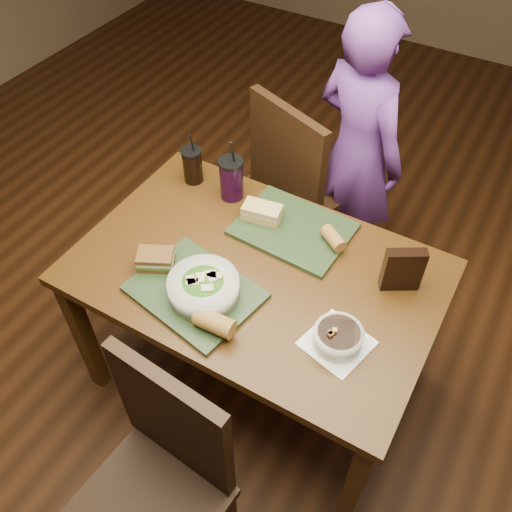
# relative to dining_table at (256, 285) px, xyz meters

# --- Properties ---
(ground) EXTENTS (6.00, 6.00, 0.00)m
(ground) POSITION_rel_dining_table_xyz_m (0.00, 0.00, -0.66)
(ground) COLOR #381C0B
(ground) RESTS_ON ground
(dining_table) EXTENTS (1.30, 0.85, 0.75)m
(dining_table) POSITION_rel_dining_table_xyz_m (0.00, 0.00, 0.00)
(dining_table) COLOR #46280E
(dining_table) RESTS_ON ground
(chair_near) EXTENTS (0.45, 0.45, 0.96)m
(chair_near) POSITION_rel_dining_table_xyz_m (0.07, -0.71, -0.12)
(chair_near) COLOR black
(chair_near) RESTS_ON ground
(chair_far) EXTENTS (0.58, 0.59, 1.03)m
(chair_far) POSITION_rel_dining_table_xyz_m (-0.19, 0.69, -0.09)
(chair_far) COLOR black
(chair_far) RESTS_ON ground
(diner) EXTENTS (0.59, 0.49, 1.38)m
(diner) POSITION_rel_dining_table_xyz_m (0.02, 0.89, 0.03)
(diner) COLOR #6F3694
(diner) RESTS_ON ground
(tray_near) EXTENTS (0.47, 0.39, 0.02)m
(tray_near) POSITION_rel_dining_table_xyz_m (-0.13, -0.20, 0.10)
(tray_near) COLOR #25361C
(tray_near) RESTS_ON dining_table
(tray_far) EXTENTS (0.43, 0.34, 0.02)m
(tray_far) POSITION_rel_dining_table_xyz_m (0.02, 0.24, 0.10)
(tray_far) COLOR #25361C
(tray_far) RESTS_ON dining_table
(salad_bowl) EXTENTS (0.24, 0.24, 0.08)m
(salad_bowl) POSITION_rel_dining_table_xyz_m (-0.09, -0.20, 0.15)
(salad_bowl) COLOR silver
(salad_bowl) RESTS_ON tray_near
(soup_bowl) EXTENTS (0.23, 0.23, 0.08)m
(soup_bowl) POSITION_rel_dining_table_xyz_m (0.38, -0.14, 0.13)
(soup_bowl) COLOR white
(soup_bowl) RESTS_ON dining_table
(sandwich_near) EXTENTS (0.15, 0.13, 0.06)m
(sandwich_near) POSITION_rel_dining_table_xyz_m (-0.31, -0.17, 0.14)
(sandwich_near) COLOR #593819
(sandwich_near) RESTS_ON tray_near
(sandwich_far) EXTENTS (0.16, 0.10, 0.06)m
(sandwich_far) POSITION_rel_dining_table_xyz_m (-0.10, 0.23, 0.14)
(sandwich_far) COLOR tan
(sandwich_far) RESTS_ON tray_far
(baguette_near) EXTENTS (0.14, 0.07, 0.07)m
(baguette_near) POSITION_rel_dining_table_xyz_m (0.02, -0.30, 0.14)
(baguette_near) COLOR #AD7533
(baguette_near) RESTS_ON tray_near
(baguette_far) EXTENTS (0.12, 0.10, 0.05)m
(baguette_far) POSITION_rel_dining_table_xyz_m (0.19, 0.24, 0.13)
(baguette_far) COLOR #AD7533
(baguette_far) RESTS_ON tray_far
(cup_cola) EXTENTS (0.09, 0.09, 0.23)m
(cup_cola) POSITION_rel_dining_table_xyz_m (-0.48, 0.30, 0.17)
(cup_cola) COLOR black
(cup_cola) RESTS_ON dining_table
(cup_berry) EXTENTS (0.10, 0.10, 0.27)m
(cup_berry) POSITION_rel_dining_table_xyz_m (-0.28, 0.30, 0.18)
(cup_berry) COLOR black
(cup_berry) RESTS_ON dining_table
(chip_bag) EXTENTS (0.14, 0.11, 0.18)m
(chip_bag) POSITION_rel_dining_table_xyz_m (0.47, 0.18, 0.18)
(chip_bag) COLOR black
(chip_bag) RESTS_ON dining_table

